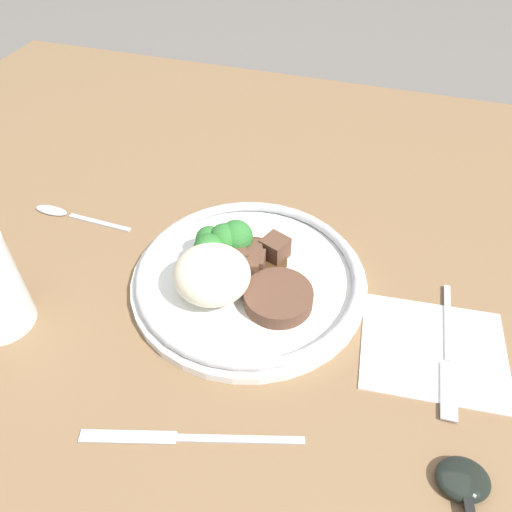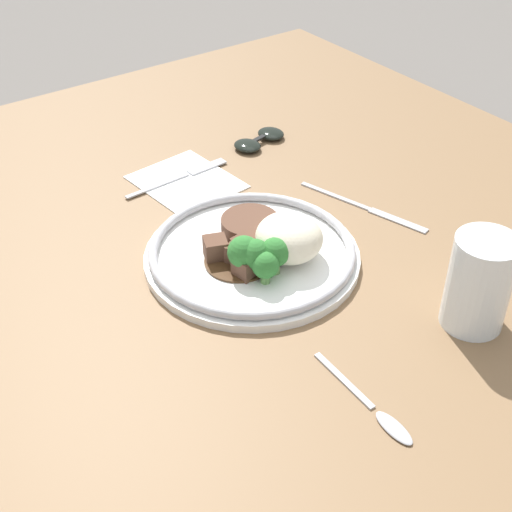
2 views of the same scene
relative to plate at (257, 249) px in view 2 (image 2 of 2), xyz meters
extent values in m
plane|color=#5B5651|center=(0.02, 0.01, -0.05)|extent=(8.00, 8.00, 0.00)
cube|color=brown|center=(0.02, 0.01, -0.04)|extent=(1.34, 1.15, 0.04)
cube|color=white|center=(-0.22, 0.03, -0.02)|extent=(0.16, 0.14, 0.00)
cylinder|color=white|center=(-0.01, 0.00, -0.01)|extent=(0.27, 0.27, 0.01)
torus|color=#B2B2B7|center=(-0.01, 0.00, 0.00)|extent=(0.26, 0.26, 0.01)
ellipsoid|color=beige|center=(0.02, 0.03, 0.02)|extent=(0.09, 0.08, 0.06)
cylinder|color=brown|center=(-0.05, 0.02, 0.00)|extent=(0.08, 0.08, 0.02)
cylinder|color=#472D19|center=(0.00, -0.03, -0.01)|extent=(0.09, 0.09, 0.00)
cube|color=brown|center=(0.02, -0.01, 0.01)|extent=(0.04, 0.04, 0.03)
cube|color=brown|center=(-0.01, -0.01, 0.00)|extent=(0.03, 0.03, 0.03)
cube|color=brown|center=(0.00, -0.03, 0.00)|extent=(0.03, 0.03, 0.03)
cube|color=brown|center=(0.00, -0.01, 0.01)|extent=(0.04, 0.04, 0.03)
cube|color=brown|center=(0.02, -0.04, 0.00)|extent=(0.03, 0.03, 0.03)
cube|color=brown|center=(-0.03, -0.05, 0.01)|extent=(0.04, 0.04, 0.03)
cylinder|color=#5B8E47|center=(0.05, -0.02, 0.00)|extent=(0.01, 0.01, 0.01)
sphere|color=#2D702D|center=(0.05, -0.02, 0.02)|extent=(0.03, 0.03, 0.03)
cylinder|color=#5B8E47|center=(0.02, -0.03, 0.00)|extent=(0.01, 0.01, 0.02)
sphere|color=#2D702D|center=(0.02, -0.03, 0.02)|extent=(0.04, 0.04, 0.04)
cylinder|color=#5B8E47|center=(0.04, -0.02, 0.00)|extent=(0.01, 0.01, 0.01)
sphere|color=#2D702D|center=(0.04, -0.02, 0.01)|extent=(0.03, 0.03, 0.03)
cylinder|color=#5B8E47|center=(0.04, 0.00, 0.00)|extent=(0.01, 0.01, 0.02)
sphere|color=#2D702D|center=(0.04, 0.00, 0.02)|extent=(0.04, 0.04, 0.04)
cylinder|color=#5B8E47|center=(0.03, -0.03, 0.00)|extent=(0.01, 0.01, 0.02)
sphere|color=#2D702D|center=(0.03, -0.03, 0.02)|extent=(0.04, 0.04, 0.04)
cylinder|color=yellow|center=(0.23, 0.13, 0.02)|extent=(0.06, 0.06, 0.07)
cylinder|color=white|center=(0.23, 0.13, 0.04)|extent=(0.07, 0.07, 0.11)
cube|color=#ADADB2|center=(-0.23, -0.01, -0.02)|extent=(0.01, 0.11, 0.00)
cube|color=#ADADB2|center=(-0.24, 0.08, -0.02)|extent=(0.02, 0.07, 0.00)
cube|color=#ADADB2|center=(-0.06, 0.18, -0.02)|extent=(0.12, 0.04, 0.00)
cube|color=#ADADB2|center=(0.04, 0.21, -0.02)|extent=(0.09, 0.04, 0.00)
cube|color=#ADADB2|center=(0.22, -0.05, -0.02)|extent=(0.09, 0.01, 0.00)
ellipsoid|color=#ADADB2|center=(0.30, -0.05, -0.02)|extent=(0.05, 0.02, 0.01)
ellipsoid|color=black|center=(-0.25, 0.16, -0.01)|extent=(0.05, 0.05, 0.01)
ellipsoid|color=black|center=(-0.26, 0.22, -0.01)|extent=(0.05, 0.05, 0.01)
cube|color=black|center=(-0.26, 0.19, -0.01)|extent=(0.01, 0.03, 0.00)
camera|label=1|loc=(-0.14, 0.38, 0.42)|focal=35.00mm
camera|label=2|loc=(0.58, -0.42, 0.53)|focal=50.00mm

